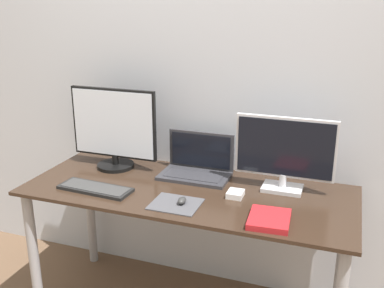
# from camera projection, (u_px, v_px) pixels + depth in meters

# --- Properties ---
(wall_back) EXTENTS (7.00, 0.05, 2.50)m
(wall_back) POSITION_uv_depth(u_px,v_px,m) (213.00, 79.00, 2.49)
(wall_back) COLOR silver
(wall_back) RESTS_ON ground_plane
(desk) EXTENTS (1.67, 0.68, 0.75)m
(desk) POSITION_uv_depth(u_px,v_px,m) (188.00, 211.00, 2.32)
(desk) COLOR #332319
(desk) RESTS_ON ground_plane
(monitor_left) EXTENTS (0.51, 0.21, 0.46)m
(monitor_left) POSITION_uv_depth(u_px,v_px,m) (114.00, 129.00, 2.51)
(monitor_left) COLOR black
(monitor_left) RESTS_ON desk
(monitor_right) EXTENTS (0.49, 0.14, 0.38)m
(monitor_right) POSITION_uv_depth(u_px,v_px,m) (285.00, 152.00, 2.22)
(monitor_right) COLOR silver
(monitor_right) RESTS_ON desk
(laptop) EXTENTS (0.37, 0.22, 0.23)m
(laptop) POSITION_uv_depth(u_px,v_px,m) (197.00, 165.00, 2.45)
(laptop) COLOR #333338
(laptop) RESTS_ON desk
(keyboard) EXTENTS (0.39, 0.16, 0.02)m
(keyboard) POSITION_uv_depth(u_px,v_px,m) (95.00, 188.00, 2.27)
(keyboard) COLOR black
(keyboard) RESTS_ON desk
(mousepad) EXTENTS (0.23, 0.20, 0.00)m
(mousepad) POSITION_uv_depth(u_px,v_px,m) (176.00, 204.00, 2.12)
(mousepad) COLOR #47474C
(mousepad) RESTS_ON desk
(mouse) EXTENTS (0.04, 0.06, 0.03)m
(mouse) POSITION_uv_depth(u_px,v_px,m) (182.00, 201.00, 2.11)
(mouse) COLOR #333333
(mouse) RESTS_ON mousepad
(book) EXTENTS (0.19, 0.22, 0.03)m
(book) POSITION_uv_depth(u_px,v_px,m) (269.00, 219.00, 1.95)
(book) COLOR red
(book) RESTS_ON desk
(power_brick) EXTENTS (0.08, 0.09, 0.03)m
(power_brick) POSITION_uv_depth(u_px,v_px,m) (235.00, 194.00, 2.19)
(power_brick) COLOR white
(power_brick) RESTS_ON desk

